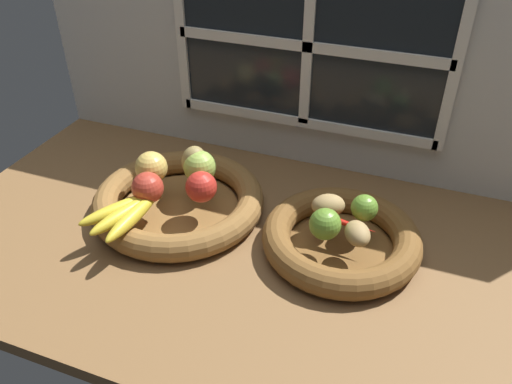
# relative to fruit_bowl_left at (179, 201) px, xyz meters

# --- Properties ---
(ground_plane) EXTENTS (1.40, 0.90, 0.03)m
(ground_plane) POSITION_rel_fruit_bowl_left_xyz_m (0.20, 0.02, -0.04)
(ground_plane) COLOR brown
(back_wall) EXTENTS (1.40, 0.05, 0.55)m
(back_wall) POSITION_rel_fruit_bowl_left_xyz_m (0.20, 0.32, 0.25)
(back_wall) COLOR silver
(back_wall) RESTS_ON ground_plane
(fruit_bowl_left) EXTENTS (0.38, 0.38, 0.06)m
(fruit_bowl_left) POSITION_rel_fruit_bowl_left_xyz_m (0.00, 0.00, 0.00)
(fruit_bowl_left) COLOR brown
(fruit_bowl_left) RESTS_ON ground_plane
(fruit_bowl_right) EXTENTS (0.32, 0.32, 0.06)m
(fruit_bowl_right) POSITION_rel_fruit_bowl_left_xyz_m (0.37, -0.00, 0.00)
(fruit_bowl_right) COLOR brown
(fruit_bowl_right) RESTS_ON ground_plane
(apple_red_right) EXTENTS (0.07, 0.07, 0.07)m
(apple_red_right) POSITION_rel_fruit_bowl_left_xyz_m (0.07, -0.01, 0.06)
(apple_red_right) COLOR red
(apple_red_right) RESTS_ON fruit_bowl_left
(apple_golden_left) EXTENTS (0.07, 0.07, 0.07)m
(apple_golden_left) POSITION_rel_fruit_bowl_left_xyz_m (-0.07, 0.01, 0.07)
(apple_golden_left) COLOR #DBB756
(apple_golden_left) RESTS_ON fruit_bowl_left
(apple_green_back) EXTENTS (0.07, 0.07, 0.07)m
(apple_green_back) POSITION_rel_fruit_bowl_left_xyz_m (0.03, 0.05, 0.07)
(apple_green_back) COLOR #99B74C
(apple_green_back) RESTS_ON fruit_bowl_left
(apple_red_front) EXTENTS (0.07, 0.07, 0.07)m
(apple_red_front) POSITION_rel_fruit_bowl_left_xyz_m (-0.04, -0.06, 0.06)
(apple_red_front) COLOR #B73828
(apple_red_front) RESTS_ON fruit_bowl_left
(pear_brown) EXTENTS (0.08, 0.08, 0.08)m
(pear_brown) POSITION_rel_fruit_bowl_left_xyz_m (0.02, 0.06, 0.07)
(pear_brown) COLOR olive
(pear_brown) RESTS_ON fruit_bowl_left
(banana_bunch_front) EXTENTS (0.12, 0.19, 0.03)m
(banana_bunch_front) POSITION_rel_fruit_bowl_left_xyz_m (-0.05, -0.13, 0.05)
(banana_bunch_front) COLOR gold
(banana_bunch_front) RESTS_ON fruit_bowl_left
(potato_oblong) EXTENTS (0.08, 0.08, 0.05)m
(potato_oblong) POSITION_rel_fruit_bowl_left_xyz_m (0.33, 0.03, 0.05)
(potato_oblong) COLOR #A38451
(potato_oblong) RESTS_ON fruit_bowl_right
(potato_small) EXTENTS (0.07, 0.08, 0.04)m
(potato_small) POSITION_rel_fruit_bowl_left_xyz_m (0.41, -0.03, 0.05)
(potato_small) COLOR #A38451
(potato_small) RESTS_ON fruit_bowl_right
(lime_near) EXTENTS (0.06, 0.06, 0.06)m
(lime_near) POSITION_rel_fruit_bowl_left_xyz_m (0.34, -0.04, 0.06)
(lime_near) COLOR olive
(lime_near) RESTS_ON fruit_bowl_right
(lime_far) EXTENTS (0.05, 0.05, 0.05)m
(lime_far) POSITION_rel_fruit_bowl_left_xyz_m (0.40, 0.04, 0.06)
(lime_far) COLOR olive
(lime_far) RESTS_ON fruit_bowl_right
(chili_pepper) EXTENTS (0.13, 0.03, 0.02)m
(chili_pepper) POSITION_rel_fruit_bowl_left_xyz_m (0.38, 0.00, 0.04)
(chili_pepper) COLOR red
(chili_pepper) RESTS_ON fruit_bowl_right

